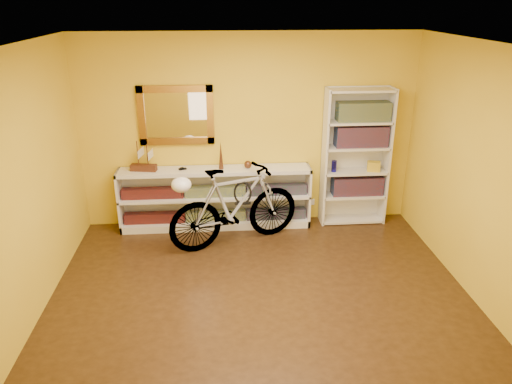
{
  "coord_description": "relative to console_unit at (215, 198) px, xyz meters",
  "views": [
    {
      "loc": [
        -0.4,
        -4.34,
        2.99
      ],
      "look_at": [
        0.0,
        0.7,
        0.95
      ],
      "focal_mm": 33.99,
      "sensor_mm": 36.0,
      "label": 1
    }
  ],
  "objects": [
    {
      "name": "cd_row_lower",
      "position": [
        0.0,
        -0.02,
        -0.26
      ],
      "size": [
        2.5,
        0.13,
        0.14
      ],
      "primitive_type": "cube",
      "color": "black",
      "rests_on": "console_unit"
    },
    {
      "name": "book_row_b",
      "position": [
        1.98,
        0.03,
        0.83
      ],
      "size": [
        0.7,
        0.22,
        0.28
      ],
      "primitive_type": "cube",
      "color": "maroon",
      "rests_on": "bookcase"
    },
    {
      "name": "left_wall",
      "position": [
        -1.78,
        -1.81,
        0.88
      ],
      "size": [
        0.01,
        4.0,
        2.6
      ],
      "primitive_type": "cube",
      "color": "gold",
      "rests_on": "ground"
    },
    {
      "name": "book_row_c",
      "position": [
        1.98,
        0.03,
        1.16
      ],
      "size": [
        0.7,
        0.22,
        0.25
      ],
      "primitive_type": "cube",
      "color": "navy",
      "rests_on": "bookcase"
    },
    {
      "name": "wall_socket",
      "position": [
        1.37,
        0.17,
        -0.17
      ],
      "size": [
        0.09,
        0.02,
        0.09
      ],
      "primitive_type": "cube",
      "color": "silver",
      "rests_on": "back_wall"
    },
    {
      "name": "bicycle",
      "position": [
        0.25,
        -0.52,
        0.1
      ],
      "size": [
        1.08,
        1.84,
        1.06
      ],
      "primitive_type": "imported",
      "rotation": [
        0.0,
        0.0,
        1.94
      ],
      "color": "silver",
      "rests_on": "floor"
    },
    {
      "name": "travel_mug",
      "position": [
        1.63,
        0.01,
        0.42
      ],
      "size": [
        0.07,
        0.07,
        0.16
      ],
      "primitive_type": "cylinder",
      "color": "#16148C",
      "rests_on": "bookcase"
    },
    {
      "name": "gilt_mirror",
      "position": [
        -0.48,
        0.15,
        1.12
      ],
      "size": [
        0.98,
        0.06,
        0.78
      ],
      "primitive_type": "cube",
      "color": "brown",
      "rests_on": "back_wall"
    },
    {
      "name": "right_wall",
      "position": [
        2.73,
        -1.81,
        0.88
      ],
      "size": [
        0.01,
        4.0,
        2.6
      ],
      "primitive_type": "cube",
      "color": "gold",
      "rests_on": "ground"
    },
    {
      "name": "toy_car",
      "position": [
        -0.42,
        0.0,
        0.43
      ],
      "size": [
        0.0,
        0.0,
        0.0
      ],
      "primitive_type": "imported",
      "rotation": [
        0.0,
        0.0,
        1.91
      ],
      "color": "black",
      "rests_on": "console_unit"
    },
    {
      "name": "back_wall",
      "position": [
        0.47,
        0.19,
        0.88
      ],
      "size": [
        4.5,
        0.01,
        2.6
      ],
      "primitive_type": "cube",
      "color": "gold",
      "rests_on": "ground"
    },
    {
      "name": "yellow_bag",
      "position": [
        2.18,
        -0.01,
        0.41
      ],
      "size": [
        0.2,
        0.16,
        0.13
      ],
      "primitive_type": "cube",
      "rotation": [
        0.0,
        0.0,
        -0.26
      ],
      "color": "gold",
      "rests_on": "bookcase"
    },
    {
      "name": "floor",
      "position": [
        0.47,
        -1.81,
        -0.43
      ],
      "size": [
        4.5,
        4.0,
        0.01
      ],
      "primitive_type": "cube",
      "color": "black",
      "rests_on": "ground"
    },
    {
      "name": "model_ship",
      "position": [
        -0.93,
        0.0,
        0.63
      ],
      "size": [
        0.36,
        0.19,
        0.41
      ],
      "primitive_type": null,
      "rotation": [
        0.0,
        0.0,
        -0.18
      ],
      "color": "#3C1C10",
      "rests_on": "console_unit"
    },
    {
      "name": "red_tin",
      "position": [
        1.73,
        0.06,
        1.14
      ],
      "size": [
        0.2,
        0.2,
        0.2
      ],
      "primitive_type": "cube",
      "rotation": [
        0.0,
        0.0,
        -0.32
      ],
      "color": "maroon",
      "rests_on": "bookcase"
    },
    {
      "name": "u_lock",
      "position": [
        0.35,
        -0.48,
        0.26
      ],
      "size": [
        0.23,
        0.02,
        0.23
      ],
      "primitive_type": "torus",
      "rotation": [
        1.57,
        0.0,
        0.0
      ],
      "color": "black",
      "rests_on": "bicycle"
    },
    {
      "name": "ceiling",
      "position": [
        0.47,
        -1.81,
        2.18
      ],
      "size": [
        4.5,
        4.0,
        0.01
      ],
      "primitive_type": "cube",
      "color": "silver",
      "rests_on": "ground"
    },
    {
      "name": "decorative_orb",
      "position": [
        0.45,
        0.0,
        0.48
      ],
      "size": [
        0.1,
        0.1,
        0.1
      ],
      "primitive_type": "sphere",
      "color": "#4F2C1B",
      "rests_on": "console_unit"
    },
    {
      "name": "bronze_ornament",
      "position": [
        0.09,
        0.0,
        0.61
      ],
      "size": [
        0.06,
        0.06,
        0.37
      ],
      "primitive_type": "cone",
      "color": "#4F2C1B",
      "rests_on": "console_unit"
    },
    {
      "name": "helmet",
      "position": [
        -0.39,
        -0.77,
        0.5
      ],
      "size": [
        0.24,
        0.23,
        0.18
      ],
      "primitive_type": "ellipsoid",
      "color": "white",
      "rests_on": "bicycle"
    },
    {
      "name": "bookcase",
      "position": [
        1.93,
        0.03,
        0.52
      ],
      "size": [
        0.9,
        0.3,
        1.9
      ],
      "primitive_type": null,
      "color": "silver",
      "rests_on": "floor"
    },
    {
      "name": "book_row_a",
      "position": [
        1.98,
        0.03,
        0.12
      ],
      "size": [
        0.7,
        0.22,
        0.26
      ],
      "primitive_type": "cube",
      "color": "maroon",
      "rests_on": "bookcase"
    },
    {
      "name": "cd_row_upper",
      "position": [
        0.0,
        -0.02,
        0.11
      ],
      "size": [
        2.5,
        0.13,
        0.14
      ],
      "primitive_type": "cube",
      "color": "navy",
      "rests_on": "console_unit"
    },
    {
      "name": "console_unit",
      "position": [
        0.0,
        0.0,
        0.0
      ],
      "size": [
        2.6,
        0.35,
        0.85
      ],
      "primitive_type": null,
      "color": "silver",
      "rests_on": "floor"
    }
  ]
}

